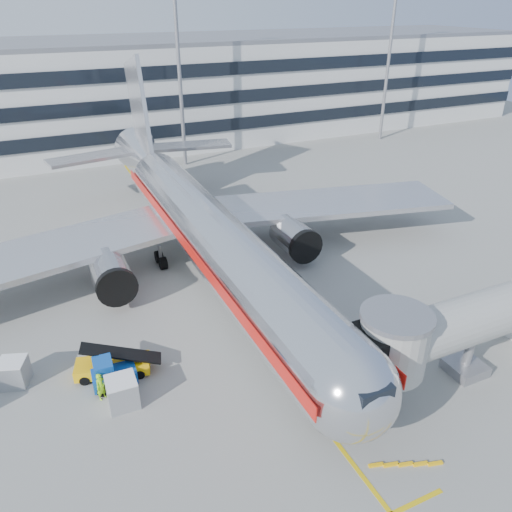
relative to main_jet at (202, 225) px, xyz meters
name	(u,v)px	position (x,y,z in m)	size (l,w,h in m)	color
ground	(261,344)	(0.00, -11.72, -4.23)	(180.00, 180.00, 0.00)	gray
lead_in_line	(211,278)	(0.00, -1.72, -4.23)	(0.25, 70.00, 0.01)	gold
main_jet	(202,225)	(0.00, 0.00, 0.00)	(50.95, 48.70, 16.06)	silver
jet_bridge	(496,315)	(12.18, -19.72, -0.36)	(17.80, 4.50, 7.00)	silver
terminal	(101,94)	(0.00, 46.23, 3.57)	(150.00, 24.25, 15.60)	silver
light_mast_centre	(178,52)	(8.00, 30.28, 10.64)	(2.40, 1.20, 25.45)	gray
light_mast_east	(391,43)	(42.00, 30.28, 10.64)	(2.40, 1.20, 25.45)	gray
belt_loader	(113,365)	(-9.78, -10.46, -3.58)	(4.93, 2.79, 2.30)	#FFB90A
baggage_tug	(111,374)	(-10.05, -11.51, -3.38)	(2.67, 1.78, 1.96)	#0E459F
cargo_container_left	(14,372)	(-15.43, -8.82, -3.39)	(2.00, 2.00, 1.68)	#A8ABAF
cargo_container_front	(122,392)	(-9.76, -13.43, -3.33)	(1.74, 1.74, 1.81)	#A8ABAF
ramp_worker	(101,386)	(-10.79, -12.41, -3.34)	(0.66, 0.43, 1.80)	#94E017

